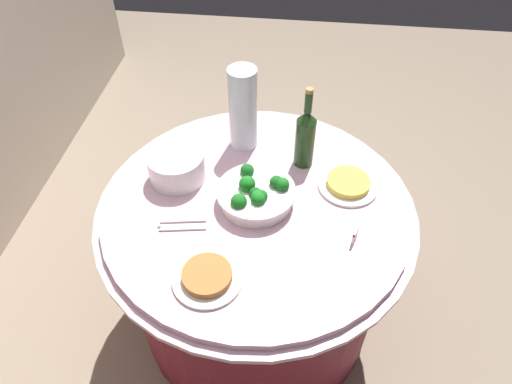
# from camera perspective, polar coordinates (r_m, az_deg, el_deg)

# --- Properties ---
(ground_plane) EXTENTS (6.00, 6.00, 0.00)m
(ground_plane) POSITION_cam_1_polar(r_m,az_deg,el_deg) (2.27, 0.00, -14.06)
(ground_plane) COLOR gray
(buffet_table) EXTENTS (1.16, 1.16, 0.74)m
(buffet_table) POSITION_cam_1_polar(r_m,az_deg,el_deg) (1.96, 0.00, -8.51)
(buffet_table) COLOR maroon
(buffet_table) RESTS_ON ground_plane
(broccoli_bowl) EXTENTS (0.28, 0.28, 0.11)m
(broccoli_bowl) POSITION_cam_1_polar(r_m,az_deg,el_deg) (1.64, 0.00, -0.36)
(broccoli_bowl) COLOR white
(broccoli_bowl) RESTS_ON buffet_table
(plate_stack) EXTENTS (0.21, 0.21, 0.11)m
(plate_stack) POSITION_cam_1_polar(r_m,az_deg,el_deg) (1.75, -9.66, 3.11)
(plate_stack) COLOR white
(plate_stack) RESTS_ON buffet_table
(wine_bottle) EXTENTS (0.07, 0.07, 0.34)m
(wine_bottle) POSITION_cam_1_polar(r_m,az_deg,el_deg) (1.75, 6.02, 6.74)
(wine_bottle) COLOR #1B3A14
(wine_bottle) RESTS_ON buffet_table
(decorative_fruit_vase) EXTENTS (0.11, 0.11, 0.34)m
(decorative_fruit_vase) POSITION_cam_1_polar(r_m,az_deg,el_deg) (1.82, -1.59, 9.65)
(decorative_fruit_vase) COLOR silver
(decorative_fruit_vase) RESTS_ON buffet_table
(serving_tongs) EXTENTS (0.07, 0.17, 0.01)m
(serving_tongs) POSITION_cam_1_polar(r_m,az_deg,el_deg) (1.62, -9.17, -4.05)
(serving_tongs) COLOR silver
(serving_tongs) RESTS_ON buffet_table
(food_plate_peanuts) EXTENTS (0.22, 0.22, 0.04)m
(food_plate_peanuts) POSITION_cam_1_polar(r_m,az_deg,el_deg) (1.46, -5.96, -10.24)
(food_plate_peanuts) COLOR white
(food_plate_peanuts) RESTS_ON buffet_table
(food_plate_fried_egg) EXTENTS (0.22, 0.22, 0.04)m
(food_plate_fried_egg) POSITION_cam_1_polar(r_m,az_deg,el_deg) (1.75, 11.16, 0.98)
(food_plate_fried_egg) COLOR white
(food_plate_fried_egg) RESTS_ON buffet_table
(label_placard_front) EXTENTS (0.05, 0.02, 0.05)m
(label_placard_front) POSITION_cam_1_polar(r_m,az_deg,el_deg) (1.57, 12.02, -5.00)
(label_placard_front) COLOR white
(label_placard_front) RESTS_ON buffet_table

